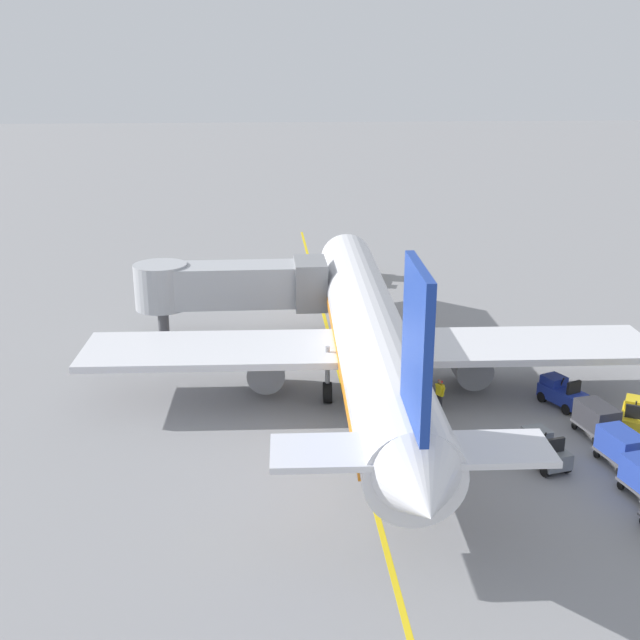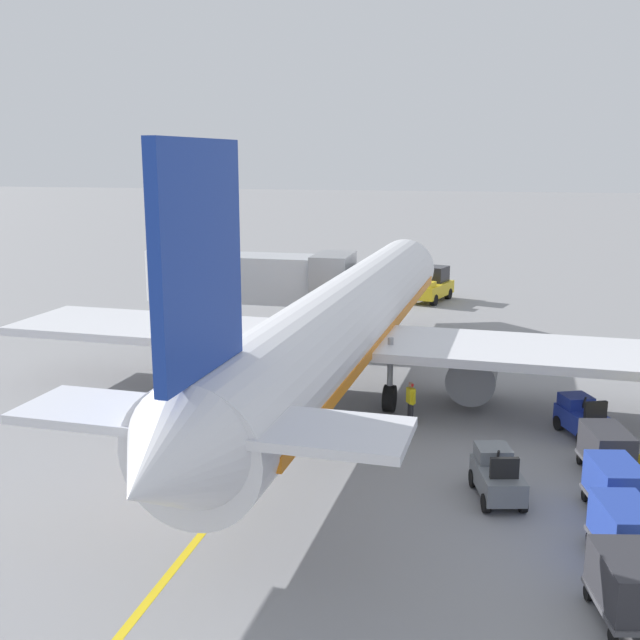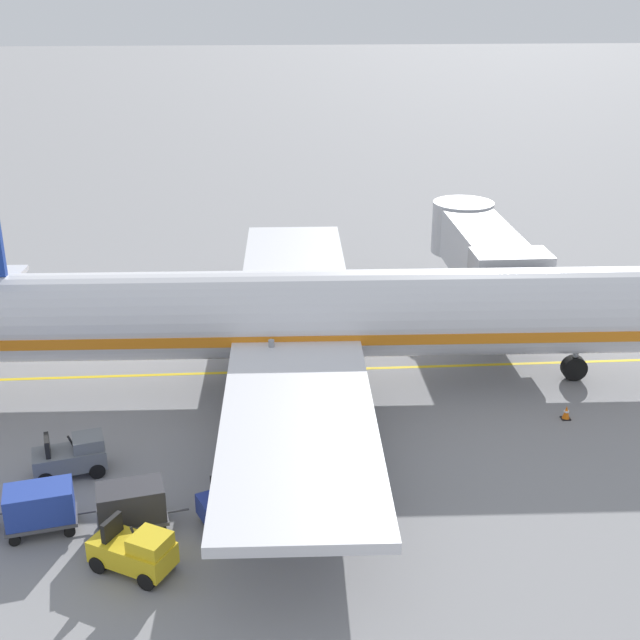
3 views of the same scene
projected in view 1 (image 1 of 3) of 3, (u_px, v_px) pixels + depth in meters
ground_plane at (340, 377)px, 44.20m from camera, size 400.00×400.00×0.00m
gate_lead_in_line at (340, 377)px, 44.20m from camera, size 0.24×80.00×0.01m
parked_airliner at (369, 333)px, 41.68m from camera, size 30.16×37.29×10.63m
jet_bridge at (232, 285)px, 49.70m from camera, size 12.12×3.50×4.98m
pushback_tractor at (350, 265)px, 64.12m from camera, size 3.36×4.84×2.40m
baggage_tug_lead at (544, 449)px, 34.42m from camera, size 1.81×2.72×1.62m
baggage_tug_trailing at (561, 393)px, 40.34m from camera, size 2.11×2.77×1.62m
baggage_tug_spare at (634, 417)px, 37.60m from camera, size 2.27×2.77×1.62m
baggage_cart_front at (596, 417)px, 37.03m from camera, size 1.73×2.98×1.58m
baggage_cart_second_in_train at (621, 445)px, 34.29m from camera, size 1.73×2.98×1.58m
ground_crew_wing_walker at (440, 393)px, 39.68m from camera, size 0.45×0.66×1.69m
safety_cone_nose_left at (406, 324)px, 52.27m from camera, size 0.36×0.36×0.59m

